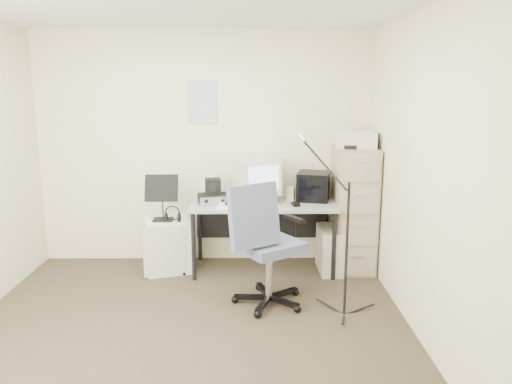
{
  "coord_description": "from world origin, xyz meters",
  "views": [
    {
      "loc": [
        0.51,
        -3.59,
        1.93
      ],
      "look_at": [
        0.55,
        0.95,
        0.95
      ],
      "focal_mm": 35.0,
      "sensor_mm": 36.0,
      "label": 1
    }
  ],
  "objects_px": {
    "filing_cabinet": "(354,209)",
    "desk": "(263,236)",
    "side_cart": "(168,245)",
    "office_chair": "(269,243)"
  },
  "relations": [
    {
      "from": "filing_cabinet",
      "to": "side_cart",
      "type": "height_order",
      "value": "filing_cabinet"
    },
    {
      "from": "desk",
      "to": "office_chair",
      "type": "xyz_separation_m",
      "value": [
        0.03,
        -0.86,
        0.2
      ]
    },
    {
      "from": "filing_cabinet",
      "to": "desk",
      "type": "bearing_deg",
      "value": -178.19
    },
    {
      "from": "desk",
      "to": "office_chair",
      "type": "distance_m",
      "value": 0.88
    },
    {
      "from": "filing_cabinet",
      "to": "side_cart",
      "type": "xyz_separation_m",
      "value": [
        -1.95,
        -0.07,
        -0.37
      ]
    },
    {
      "from": "office_chair",
      "to": "side_cart",
      "type": "xyz_separation_m",
      "value": [
        -1.03,
        0.82,
        -0.28
      ]
    },
    {
      "from": "filing_cabinet",
      "to": "side_cart",
      "type": "relative_size",
      "value": 2.3
    },
    {
      "from": "filing_cabinet",
      "to": "desk",
      "type": "distance_m",
      "value": 0.99
    },
    {
      "from": "filing_cabinet",
      "to": "desk",
      "type": "xyz_separation_m",
      "value": [
        -0.95,
        -0.03,
        -0.29
      ]
    },
    {
      "from": "office_chair",
      "to": "desk",
      "type": "bearing_deg",
      "value": 58.19
    }
  ]
}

